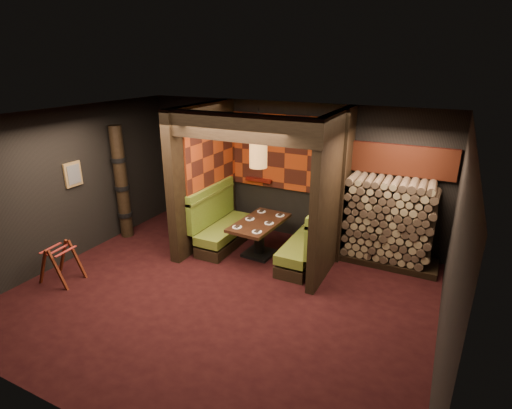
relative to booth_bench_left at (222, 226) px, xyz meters
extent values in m
cube|color=black|center=(0.96, -1.65, -0.41)|extent=(6.50, 5.50, 0.02)
cube|color=black|center=(0.96, -1.65, 2.46)|extent=(6.50, 5.50, 0.02)
cube|color=black|center=(0.96, 1.11, 1.02)|extent=(6.50, 0.02, 2.85)
cube|color=black|center=(0.96, -4.41, 1.02)|extent=(6.50, 0.02, 2.85)
cube|color=black|center=(-2.30, -1.65, 1.02)|extent=(0.02, 5.50, 2.85)
cube|color=black|center=(4.22, -1.65, 1.02)|extent=(0.02, 5.50, 2.85)
cube|color=black|center=(-0.39, 0.00, 1.02)|extent=(0.20, 2.20, 2.85)
cube|color=black|center=(2.26, 0.05, 1.02)|extent=(0.15, 2.10, 2.85)
cube|color=black|center=(0.94, -0.95, 2.23)|extent=(2.85, 0.18, 0.44)
cube|color=#AD3A13|center=(0.94, 1.06, 1.42)|extent=(2.40, 0.06, 1.55)
cube|color=#AD3A13|center=(-0.27, 0.17, 1.45)|extent=(0.04, 1.85, 1.45)
cube|color=#5A0F0A|center=(0.36, 1.00, 0.78)|extent=(0.60, 0.12, 0.07)
cube|color=black|center=(0.11, 0.00, -0.29)|extent=(0.55, 1.60, 0.22)
cube|color=#5E6E23|center=(0.11, 0.00, -0.04)|extent=(0.55, 1.60, 0.18)
cube|color=olive|center=(-0.23, 0.00, 0.35)|extent=(0.12, 1.60, 0.78)
cube|color=#5E6E23|center=(-0.23, 0.00, 0.70)|extent=(0.15, 1.60, 0.06)
cube|color=black|center=(1.79, 0.00, -0.29)|extent=(0.55, 1.60, 0.22)
cube|color=#5E6E23|center=(1.79, 0.00, -0.04)|extent=(0.55, 1.60, 0.18)
cube|color=olive|center=(2.12, 0.00, 0.35)|extent=(0.12, 1.60, 0.78)
cube|color=#5E6E23|center=(2.12, 0.00, 0.70)|extent=(0.15, 1.60, 0.06)
cube|color=black|center=(0.91, -0.09, -0.37)|extent=(0.58, 0.58, 0.06)
cylinder|color=black|center=(0.91, -0.09, -0.07)|extent=(0.20, 0.20, 0.65)
cube|color=#311A10|center=(0.91, -0.09, 0.28)|extent=(0.82, 1.39, 0.06)
cylinder|color=white|center=(0.66, -0.54, 0.32)|extent=(0.18, 0.18, 0.01)
cube|color=black|center=(0.66, -0.54, 0.34)|extent=(0.08, 0.11, 0.02)
cylinder|color=white|center=(1.09, -0.57, 0.32)|extent=(0.18, 0.18, 0.01)
cube|color=black|center=(1.09, -0.57, 0.34)|extent=(0.08, 0.11, 0.02)
cylinder|color=white|center=(0.69, -0.08, 0.32)|extent=(0.18, 0.18, 0.01)
cube|color=black|center=(0.69, -0.08, 0.34)|extent=(0.08, 0.11, 0.02)
cylinder|color=white|center=(1.12, -0.11, 0.32)|extent=(0.18, 0.18, 0.01)
cube|color=black|center=(1.12, -0.11, 0.34)|extent=(0.08, 0.11, 0.02)
cylinder|color=white|center=(0.72, 0.38, 0.32)|extent=(0.18, 0.18, 0.01)
cube|color=black|center=(0.72, 0.38, 0.34)|extent=(0.08, 0.11, 0.02)
cylinder|color=white|center=(1.15, 0.36, 0.32)|extent=(0.18, 0.18, 0.01)
cube|color=black|center=(1.15, 0.36, 0.34)|extent=(0.08, 0.11, 0.02)
cylinder|color=#9C6833|center=(0.91, -0.14, 1.62)|extent=(0.32, 0.32, 0.45)
sphere|color=#FFC672|center=(0.91, -0.14, 1.62)|extent=(0.18, 0.18, 0.18)
cylinder|color=black|center=(0.91, -0.14, 2.15)|extent=(0.02, 0.02, 0.61)
cube|color=olive|center=(-2.26, -1.55, 1.22)|extent=(0.04, 0.36, 0.46)
cube|color=#3F3F3F|center=(-2.23, -1.55, 1.22)|extent=(0.01, 0.27, 0.36)
cube|color=#4E1B0C|center=(-1.89, -2.72, -0.08)|extent=(0.33, 0.07, 0.73)
cube|color=#4E1B0C|center=(-1.55, -2.69, -0.08)|extent=(0.33, 0.07, 0.73)
cube|color=#4E1B0C|center=(-1.93, -2.29, -0.08)|extent=(0.33, 0.07, 0.73)
cube|color=#4E1B0C|center=(-1.59, -2.26, -0.08)|extent=(0.33, 0.07, 0.73)
cube|color=maroon|center=(-1.91, -2.50, 0.19)|extent=(0.08, 0.45, 0.01)
cube|color=maroon|center=(-1.74, -2.49, 0.19)|extent=(0.08, 0.45, 0.01)
cube|color=maroon|center=(-1.57, -2.47, 0.19)|extent=(0.08, 0.45, 0.01)
cylinder|color=black|center=(-2.09, -0.55, 0.80)|extent=(0.26, 0.26, 2.40)
cylinder|color=black|center=(-2.09, -0.55, 0.10)|extent=(0.31, 0.31, 0.09)
cylinder|color=black|center=(-2.09, -0.55, 0.70)|extent=(0.31, 0.31, 0.09)
cylinder|color=black|center=(-2.09, -0.55, 1.30)|extent=(0.31, 0.31, 0.09)
cube|color=black|center=(3.25, 0.70, -0.34)|extent=(1.73, 0.70, 0.12)
cube|color=brown|center=(3.25, 0.70, 0.48)|extent=(1.73, 0.70, 1.52)
cube|color=maroon|center=(3.25, 1.03, 1.52)|extent=(1.83, 0.10, 0.56)
cube|color=black|center=(2.35, 0.31, 1.02)|extent=(0.08, 0.08, 2.85)
camera|label=1|loc=(3.99, -6.46, 3.24)|focal=28.00mm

